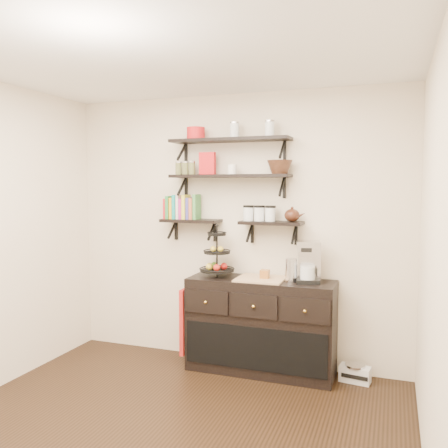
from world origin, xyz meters
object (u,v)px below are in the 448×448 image
sideboard (261,326)px  fruit_stand (217,259)px  radio (355,373)px  coffee_maker (309,263)px

sideboard → fruit_stand: bearing=179.6°
sideboard → radio: 0.96m
sideboard → fruit_stand: size_ratio=2.84×
coffee_maker → radio: (0.43, 0.03, -1.00)m
sideboard → coffee_maker: coffee_maker is taller
coffee_maker → radio: 1.09m
coffee_maker → radio: bearing=-8.5°
radio → fruit_stand: bearing=-169.7°
coffee_maker → radio: size_ratio=1.34×
sideboard → radio: sideboard is taller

